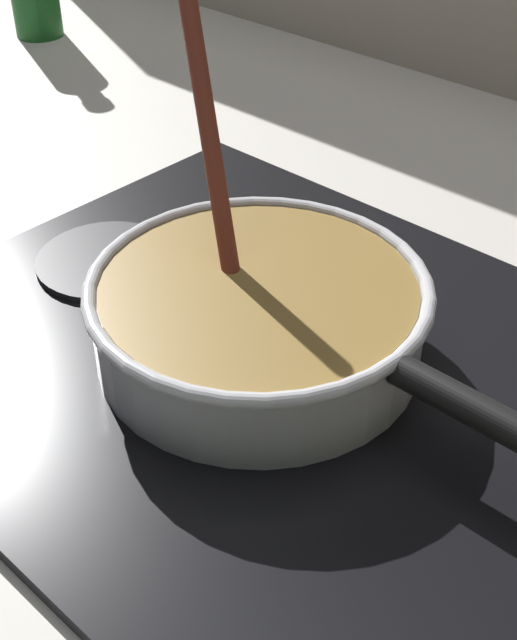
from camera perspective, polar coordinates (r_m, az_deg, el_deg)
ground at (r=0.57m, az=-10.80°, el=-14.67°), size 2.40×1.60×0.04m
hob_plate at (r=0.65m, az=0.00°, el=-2.55°), size 0.56×0.48×0.01m
burner_ring at (r=0.65m, az=0.00°, el=-1.87°), size 0.17×0.17×0.01m
spare_burner at (r=0.76m, az=-10.15°, el=3.98°), size 0.12×0.12×0.01m
cooking_pan at (r=0.63m, az=0.13°, el=0.35°), size 0.43×0.25×0.26m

